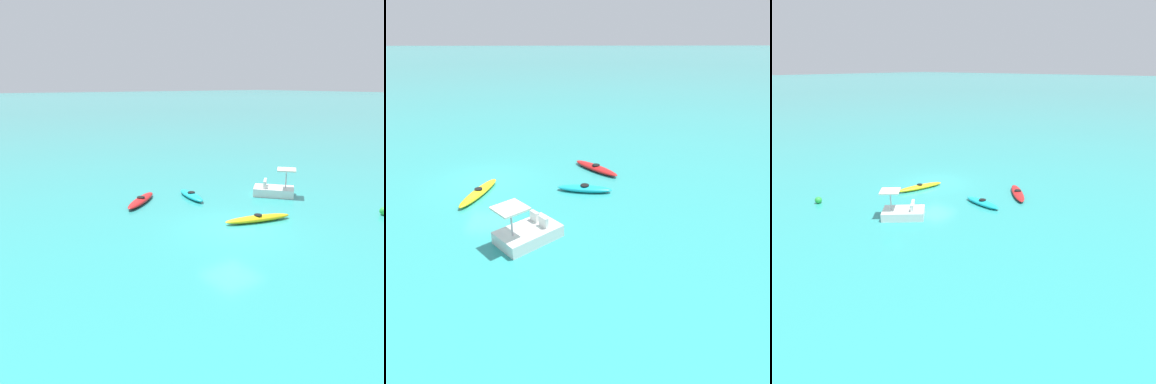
{
  "view_description": "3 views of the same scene",
  "coord_description": "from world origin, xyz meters",
  "views": [
    {
      "loc": [
        13.0,
        -11.62,
        6.65
      ],
      "look_at": [
        -5.0,
        1.2,
        0.5
      ],
      "focal_mm": 36.56,
      "sensor_mm": 36.0,
      "label": 1
    },
    {
      "loc": [
        -4.52,
        17.33,
        7.3
      ],
      "look_at": [
        -5.02,
        3.05,
        0.71
      ],
      "focal_mm": 31.67,
      "sensor_mm": 36.0,
      "label": 2
    },
    {
      "loc": [
        -17.97,
        19.05,
        8.49
      ],
      "look_at": [
        -3.41,
        0.81,
        0.26
      ],
      "focal_mm": 33.97,
      "sensor_mm": 36.0,
      "label": 3
    }
  ],
  "objects": [
    {
      "name": "ground_plane",
      "position": [
        0.0,
        0.0,
        0.0
      ],
      "size": [
        600.0,
        600.0,
        0.0
      ],
      "primitive_type": "plane",
      "color": "teal"
    },
    {
      "name": "kayak_yellow",
      "position": [
        -0.07,
        1.72,
        0.16
      ],
      "size": [
        1.58,
        3.57,
        0.37
      ],
      "color": "yellow",
      "rests_on": "ground_plane"
    },
    {
      "name": "kayak_red",
      "position": [
        -6.25,
        -1.53,
        0.16
      ],
      "size": [
        2.71,
        3.05,
        0.37
      ],
      "color": "red",
      "rests_on": "ground_plane"
    },
    {
      "name": "kayak_cyan",
      "position": [
        -5.42,
        1.44,
        0.16
      ],
      "size": [
        2.88,
        1.16,
        0.37
      ],
      "color": "#19B7C6",
      "rests_on": "ground_plane"
    },
    {
      "name": "pedal_boat_white",
      "position": [
        -2.96,
        5.95,
        0.34
      ],
      "size": [
        2.8,
        2.7,
        1.68
      ],
      "color": "white",
      "rests_on": "ground_plane"
    },
    {
      "name": "buoy_green",
      "position": [
        3.03,
        7.8,
        0.22
      ],
      "size": [
        0.44,
        0.44,
        0.44
      ],
      "primitive_type": "sphere",
      "color": "green",
      "rests_on": "ground_plane"
    }
  ]
}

